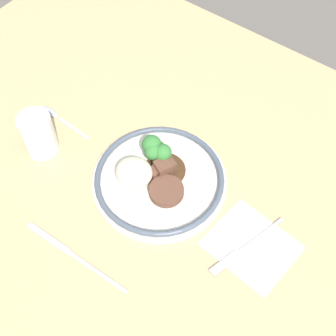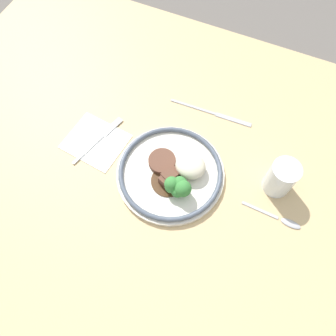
{
  "view_description": "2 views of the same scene",
  "coord_description": "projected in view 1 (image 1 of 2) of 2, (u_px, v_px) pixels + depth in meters",
  "views": [
    {
      "loc": [
        -0.28,
        0.37,
        0.83
      ],
      "look_at": [
        0.03,
        -0.04,
        0.07
      ],
      "focal_mm": 50.0,
      "sensor_mm": 36.0,
      "label": 1
    },
    {
      "loc": [
        0.17,
        -0.33,
        0.78
      ],
      "look_at": [
        0.03,
        -0.02,
        0.07
      ],
      "focal_mm": 35.0,
      "sensor_mm": 36.0,
      "label": 2
    }
  ],
  "objects": [
    {
      "name": "fork",
      "position": [
        241.0,
        251.0,
        0.85
      ],
      "size": [
        0.06,
        0.18,
        0.0
      ],
      "rotation": [
        0.0,
        0.0,
        1.3
      ],
      "color": "#ADADB2",
      "rests_on": "napkin"
    },
    {
      "name": "spoon",
      "position": [
        56.0,
        116.0,
        1.04
      ],
      "size": [
        0.15,
        0.02,
        0.01
      ],
      "rotation": [
        0.0,
        0.0,
        -0.04
      ],
      "color": "#ADADB2",
      "rests_on": "dining_table"
    },
    {
      "name": "knife",
      "position": [
        72.0,
        254.0,
        0.85
      ],
      "size": [
        0.23,
        0.02,
        0.0
      ],
      "rotation": [
        0.0,
        0.0,
        0.04
      ],
      "color": "#ADADB2",
      "rests_on": "dining_table"
    },
    {
      "name": "dining_table",
      "position": [
        169.0,
        203.0,
        0.93
      ],
      "size": [
        1.43,
        1.05,
        0.04
      ],
      "color": "tan",
      "rests_on": "ground"
    },
    {
      "name": "ground_plane",
      "position": [
        169.0,
        207.0,
        0.95
      ],
      "size": [
        8.0,
        8.0,
        0.0
      ],
      "primitive_type": "plane",
      "color": "#5B5651"
    },
    {
      "name": "juice_glass",
      "position": [
        39.0,
        136.0,
        0.95
      ],
      "size": [
        0.07,
        0.07,
        0.1
      ],
      "color": "yellow",
      "rests_on": "dining_table"
    },
    {
      "name": "napkin",
      "position": [
        251.0,
        245.0,
        0.86
      ],
      "size": [
        0.16,
        0.14,
        0.0
      ],
      "color": "white",
      "rests_on": "dining_table"
    },
    {
      "name": "plate",
      "position": [
        157.0,
        176.0,
        0.93
      ],
      "size": [
        0.27,
        0.27,
        0.07
      ],
      "color": "silver",
      "rests_on": "dining_table"
    }
  ]
}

